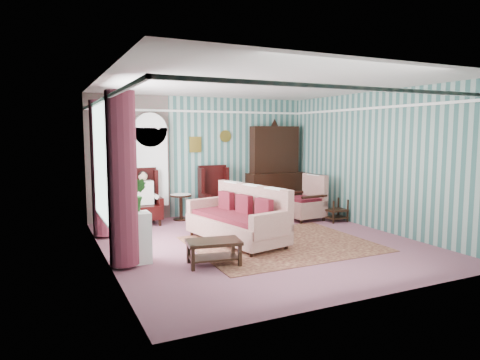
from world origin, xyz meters
name	(u,v)px	position (x,y,z in m)	size (l,w,h in m)	color
floor	(259,242)	(0.00, 0.00, 0.00)	(6.00, 6.00, 0.00)	#8C5161
room_shell	(225,134)	(-0.62, 0.18, 2.01)	(5.53, 6.02, 2.91)	#37645E
bookcase	(150,173)	(-1.35, 2.84, 1.12)	(0.80, 0.28, 2.24)	white
dresser_hutch	(275,166)	(1.90, 2.72, 1.18)	(1.50, 0.56, 2.36)	black
wingback_left	(144,197)	(-1.60, 2.45, 0.62)	(0.76, 0.80, 1.25)	black
wingback_right	(217,192)	(0.15, 2.45, 0.62)	(0.76, 0.80, 1.25)	black
seated_woman	(144,198)	(-1.60, 2.45, 0.59)	(0.44, 0.40, 1.18)	silver
round_side_table	(181,207)	(-0.70, 2.60, 0.30)	(0.50, 0.50, 0.60)	black
nest_table	(336,210)	(2.47, 0.90, 0.27)	(0.45, 0.38, 0.54)	black
plant_stand	(132,238)	(-2.40, -0.30, 0.40)	(0.55, 0.35, 0.80)	white
rug	(281,244)	(0.30, -0.30, 0.01)	(3.20, 2.60, 0.01)	#4D1C19
sofa	(236,217)	(-0.39, 0.19, 0.48)	(2.13, 1.10, 0.97)	beige
floral_armchair	(304,199)	(1.90, 1.37, 0.51)	(0.87, 0.88, 1.01)	beige
coffee_table	(214,253)	(-1.28, -0.92, 0.19)	(0.82, 0.51, 0.39)	black
potted_plant_a	(125,199)	(-2.50, -0.40, 1.03)	(0.42, 0.36, 0.47)	#214D18
potted_plant_b	(137,195)	(-2.29, -0.18, 1.06)	(0.29, 0.23, 0.53)	#1C581B
potted_plant_c	(127,202)	(-2.46, -0.29, 0.97)	(0.20, 0.20, 0.35)	#164817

